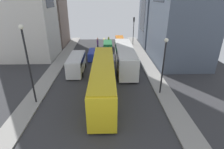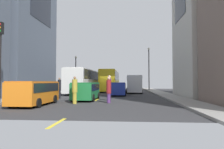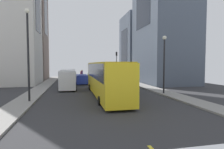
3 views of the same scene
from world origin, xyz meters
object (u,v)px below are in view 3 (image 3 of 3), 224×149
object	(u,v)px
delivery_van_white	(68,78)
car_orange_1	(103,74)
car_blue_2	(82,79)
streetcar_yellow	(105,76)
pedestrian_crossing_near	(81,75)
car_green_0	(93,76)
city_bus_white	(117,73)
pedestrian_waiting_curb	(92,74)
traffic_light_near_corner	(116,60)
pedestrian_walking_far	(108,75)
pedestrian_crossing_mid	(82,75)

from	to	relation	value
delivery_van_white	car_orange_1	size ratio (longest dim) A/B	1.34
delivery_van_white	car_blue_2	distance (m)	6.32
streetcar_yellow	car_orange_1	world-z (taller)	streetcar_yellow
streetcar_yellow	pedestrian_crossing_near	size ratio (longest dim) A/B	7.12
car_green_0	pedestrian_crossing_near	world-z (taller)	pedestrian_crossing_near
city_bus_white	pedestrian_waiting_curb	bearing A→B (deg)	-80.24
delivery_van_white	car_orange_1	xyz separation A→B (m)	(-7.52, -16.51, -0.52)
pedestrian_crossing_near	pedestrian_waiting_curb	xyz separation A→B (m)	(-2.49, -0.85, 0.01)
car_green_0	traffic_light_near_corner	size ratio (longest dim) A/B	0.77
car_blue_2	pedestrian_walking_far	xyz separation A→B (m)	(-5.55, -4.98, 0.17)
traffic_light_near_corner	streetcar_yellow	bearing A→B (deg)	73.52
pedestrian_waiting_curb	pedestrian_crossing_mid	bearing A→B (deg)	-48.16
pedestrian_crossing_mid	pedestrian_waiting_curb	distance (m)	3.58
city_bus_white	car_green_0	bearing A→B (deg)	-76.29
city_bus_white	car_blue_2	bearing A→B (deg)	-39.22
car_green_0	car_blue_2	distance (m)	6.89
pedestrian_walking_far	car_orange_1	bearing A→B (deg)	4.96
streetcar_yellow	car_blue_2	size ratio (longest dim) A/B	3.41
pedestrian_crossing_near	car_blue_2	bearing A→B (deg)	115.38
delivery_van_white	pedestrian_crossing_near	bearing A→B (deg)	-99.46
car_blue_2	pedestrian_walking_far	world-z (taller)	pedestrian_walking_far
delivery_van_white	pedestrian_waiting_curb	size ratio (longest dim) A/B	3.02
pedestrian_crossing_mid	pedestrian_waiting_curb	bearing A→B (deg)	-77.84
delivery_van_white	pedestrian_crossing_mid	world-z (taller)	delivery_van_white
streetcar_yellow	pedestrian_crossing_near	xyz separation A→B (m)	(1.62, -20.75, -1.05)
car_green_0	pedestrian_waiting_curb	size ratio (longest dim) A/B	2.28
car_blue_2	pedestrian_walking_far	size ratio (longest dim) A/B	2.07
pedestrian_crossing_near	traffic_light_near_corner	xyz separation A→B (m)	(-8.13, -1.28, 3.26)
car_blue_2	pedestrian_crossing_near	world-z (taller)	pedestrian_crossing_near
streetcar_yellow	car_green_0	distance (m)	18.49
car_green_0	pedestrian_walking_far	distance (m)	3.31
streetcar_yellow	car_green_0	bearing A→B (deg)	-92.03
streetcar_yellow	pedestrian_walking_far	xyz separation A→B (m)	(-3.64, -17.03, -1.02)
car_blue_2	traffic_light_near_corner	distance (m)	13.50
pedestrian_walking_far	pedestrian_crossing_near	xyz separation A→B (m)	(5.25, -3.72, -0.03)
streetcar_yellow	pedestrian_walking_far	distance (m)	17.45
city_bus_white	car_green_0	xyz separation A→B (m)	(2.59, -10.60, -1.07)
pedestrian_walking_far	pedestrian_waiting_curb	distance (m)	5.34
pedestrian_crossing_near	city_bus_white	bearing A→B (deg)	137.96
city_bus_white	pedestrian_crossing_mid	world-z (taller)	city_bus_white
car_orange_1	pedestrian_crossing_near	world-z (taller)	pedestrian_crossing_near
car_green_0	delivery_van_white	bearing A→B (deg)	69.09
pedestrian_waiting_curb	traffic_light_near_corner	bearing A→B (deg)	87.87
car_green_0	pedestrian_waiting_curb	world-z (taller)	pedestrian_waiting_curb
car_orange_1	traffic_light_near_corner	world-z (taller)	traffic_light_near_corner
delivery_van_white	pedestrian_waiting_curb	xyz separation A→B (m)	(-4.92, -15.47, -0.44)
pedestrian_crossing_mid	car_orange_1	bearing A→B (deg)	-89.38
car_blue_2	pedestrian_crossing_near	bearing A→B (deg)	-91.98
pedestrian_walking_far	traffic_light_near_corner	distance (m)	6.61
city_bus_white	car_green_0	distance (m)	10.96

